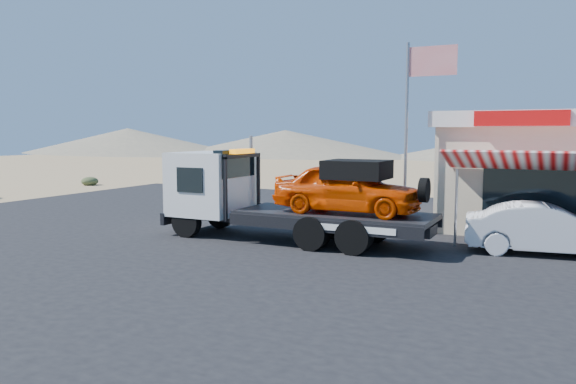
% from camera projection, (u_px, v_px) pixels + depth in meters
% --- Properties ---
extents(ground, '(120.00, 120.00, 0.00)m').
position_uv_depth(ground, '(201.00, 247.00, 16.03)').
color(ground, '#A2855C').
rests_on(ground, ground).
extents(asphalt_lot, '(32.00, 24.00, 0.02)m').
position_uv_depth(asphalt_lot, '(308.00, 235.00, 17.82)').
color(asphalt_lot, black).
rests_on(asphalt_lot, ground).
extents(tow_truck, '(8.15, 2.42, 2.73)m').
position_uv_depth(tow_truck, '(288.00, 192.00, 16.78)').
color(tow_truck, black).
rests_on(tow_truck, asphalt_lot).
extents(white_sedan, '(4.27, 2.01, 1.35)m').
position_uv_depth(white_sedan, '(546.00, 229.00, 14.92)').
color(white_sedan, silver).
rests_on(white_sedan, asphalt_lot).
extents(flagpole, '(1.55, 0.10, 6.00)m').
position_uv_depth(flagpole, '(414.00, 116.00, 17.45)').
color(flagpole, '#99999E').
rests_on(flagpole, asphalt_lot).
extents(desert_scrub, '(28.68, 32.67, 0.73)m').
position_uv_depth(desert_scrub, '(68.00, 187.00, 30.06)').
color(desert_scrub, '#334324').
rests_on(desert_scrub, ground).
extents(distant_hills, '(126.00, 48.00, 4.20)m').
position_uv_depth(distant_hills, '(396.00, 143.00, 69.24)').
color(distant_hills, '#726B59').
rests_on(distant_hills, ground).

